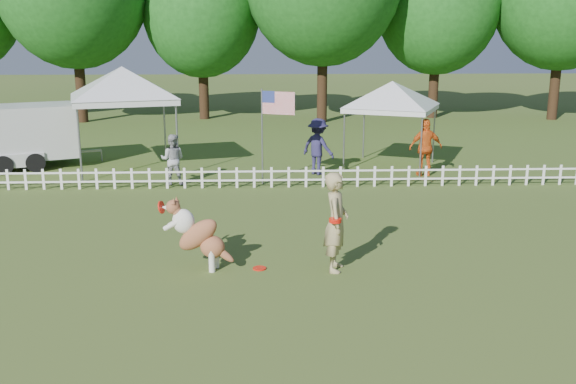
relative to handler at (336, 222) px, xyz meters
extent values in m
plane|color=#37561B|center=(-1.35, -0.30, -0.94)|extent=(120.00, 120.00, 0.00)
imported|color=tan|center=(0.00, 0.00, 0.00)|extent=(0.57, 0.76, 1.88)
cylinder|color=red|center=(-1.43, 0.10, -0.93)|extent=(0.28, 0.28, 0.02)
imported|color=#A1A2A7|center=(-3.99, 7.24, -0.20)|extent=(0.78, 0.63, 1.49)
imported|color=#27234C|center=(0.39, 8.44, -0.06)|extent=(1.29, 1.25, 1.77)
imported|color=#E15C1A|center=(3.71, 8.08, -0.04)|extent=(1.09, 0.55, 1.79)
camera|label=1|loc=(-1.36, -11.36, 3.40)|focal=40.00mm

